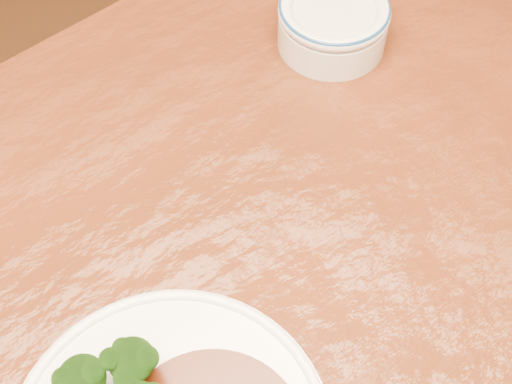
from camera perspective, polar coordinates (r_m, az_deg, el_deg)
dining_table at (r=0.73m, az=-2.60°, el=-15.13°), size 1.58×1.03×0.75m
dip_bowl at (r=0.86m, az=6.18°, el=13.36°), size 0.13×0.13×0.06m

